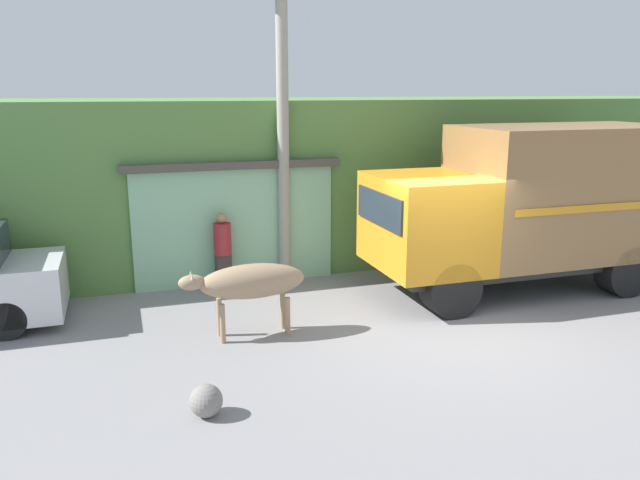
# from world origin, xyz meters

# --- Properties ---
(ground_plane) EXTENTS (60.00, 60.00, 0.00)m
(ground_plane) POSITION_xyz_m (0.00, 0.00, 0.00)
(ground_plane) COLOR gray
(hillside_embankment) EXTENTS (32.00, 5.11, 3.82)m
(hillside_embankment) POSITION_xyz_m (0.00, 6.25, 1.91)
(hillside_embankment) COLOR #568442
(hillside_embankment) RESTS_ON ground_plane
(building_backdrop) EXTENTS (4.49, 2.70, 2.62)m
(building_backdrop) POSITION_xyz_m (-3.15, 4.81, 1.32)
(building_backdrop) COLOR #8CC69E
(building_backdrop) RESTS_ON ground_plane
(cargo_truck) EXTENTS (6.29, 2.37, 3.34)m
(cargo_truck) POSITION_xyz_m (2.52, 1.43, 1.81)
(cargo_truck) COLOR #2D2D2D
(cargo_truck) RESTS_ON ground_plane
(brown_cow) EXTENTS (2.09, 0.58, 1.25)m
(brown_cow) POSITION_xyz_m (-3.46, 0.70, 0.94)
(brown_cow) COLOR #9E7F60
(brown_cow) RESTS_ON ground_plane
(pedestrian_on_hill) EXTENTS (0.42, 0.42, 1.62)m
(pedestrian_on_hill) POSITION_xyz_m (-3.48, 3.35, 0.88)
(pedestrian_on_hill) COLOR #38332D
(pedestrian_on_hill) RESTS_ON ground_plane
(utility_pole) EXTENTS (0.90, 0.24, 6.62)m
(utility_pole) POSITION_xyz_m (-2.13, 3.52, 3.41)
(utility_pole) COLOR #9E998E
(utility_pole) RESTS_ON ground_plane
(roadside_rock) EXTENTS (0.42, 0.42, 0.42)m
(roadside_rock) POSITION_xyz_m (-4.55, -1.74, 0.21)
(roadside_rock) COLOR gray
(roadside_rock) RESTS_ON ground_plane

